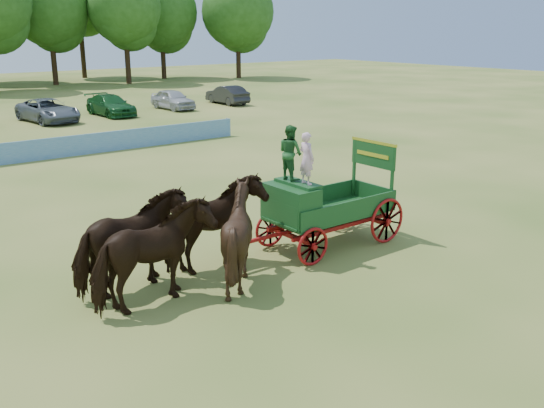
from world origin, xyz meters
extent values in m
plane|color=#A39749|center=(0.00, 0.00, 0.00)|extent=(160.00, 160.00, 0.00)
imported|color=black|center=(-2.45, -0.17, 1.25)|extent=(3.10, 1.73, 2.49)
imported|color=black|center=(-2.45, 0.93, 1.25)|extent=(3.13, 1.81, 2.49)
imported|color=black|center=(-0.05, -0.17, 1.25)|extent=(2.49, 2.27, 2.50)
imported|color=black|center=(-0.05, 0.93, 1.25)|extent=(3.11, 1.76, 2.49)
cube|color=#A81110|center=(2.15, 0.38, 0.60)|extent=(0.12, 2.00, 0.12)
cube|color=#A81110|center=(5.15, 0.38, 0.60)|extent=(0.12, 2.00, 0.12)
cube|color=#A81110|center=(3.65, -0.17, 0.72)|extent=(3.80, 0.10, 0.12)
cube|color=#A81110|center=(3.65, 0.93, 0.72)|extent=(3.80, 0.10, 0.12)
cube|color=#A81110|center=(1.25, 0.38, 0.75)|extent=(2.80, 0.09, 0.09)
cube|color=#194D23|center=(3.65, 0.38, 1.00)|extent=(3.80, 1.80, 0.10)
cube|color=#194D23|center=(3.65, -0.50, 1.30)|extent=(3.80, 0.06, 0.55)
cube|color=#194D23|center=(3.65, 1.26, 1.30)|extent=(3.80, 0.06, 0.55)
cube|color=#194D23|center=(5.53, 0.38, 1.30)|extent=(0.06, 1.80, 0.55)
cube|color=#194D23|center=(2.15, 0.38, 1.55)|extent=(0.85, 1.70, 1.05)
cube|color=#194D23|center=(2.40, 0.38, 2.12)|extent=(0.55, 1.50, 0.08)
cube|color=#194D23|center=(1.77, 0.38, 1.35)|extent=(0.10, 1.60, 0.65)
cube|color=#194D23|center=(1.95, 0.38, 1.05)|extent=(0.55, 1.60, 0.06)
cube|color=#194D23|center=(5.45, -0.42, 1.95)|extent=(0.08, 0.08, 1.80)
cube|color=#194D23|center=(5.45, 1.18, 1.95)|extent=(0.08, 0.08, 1.80)
cube|color=#194D23|center=(5.45, 0.38, 2.55)|extent=(0.07, 1.75, 0.75)
cube|color=gold|center=(5.45, 0.38, 2.95)|extent=(0.08, 1.80, 0.09)
cube|color=gold|center=(5.41, 0.38, 2.55)|extent=(0.02, 1.30, 0.12)
torus|color=#A81110|center=(2.15, -0.57, 0.55)|extent=(1.09, 0.09, 1.09)
torus|color=#A81110|center=(2.15, 1.33, 0.55)|extent=(1.09, 0.09, 1.09)
torus|color=#A81110|center=(5.15, -0.57, 0.70)|extent=(1.39, 0.09, 1.39)
torus|color=#A81110|center=(5.15, 1.33, 0.70)|extent=(1.39, 0.09, 1.39)
imported|color=#ECB4CB|center=(2.40, 0.03, 2.88)|extent=(0.35, 0.53, 1.45)
imported|color=#225D28|center=(2.40, 0.73, 2.94)|extent=(0.59, 0.76, 1.56)
cube|color=#1F69A9|center=(-1.00, 18.00, 0.53)|extent=(26.00, 0.08, 1.05)
imported|color=slate|center=(5.22, 30.35, 0.79)|extent=(3.26, 5.95, 1.58)
imported|color=#144C1E|center=(9.93, 30.67, 0.76)|extent=(2.32, 5.29, 1.51)
imported|color=#B2B2B7|center=(15.31, 30.99, 0.79)|extent=(2.00, 4.67, 1.57)
imported|color=#262628|center=(20.64, 31.18, 0.77)|extent=(1.77, 4.74, 1.55)
cylinder|color=#382314|center=(15.19, 57.83, 2.31)|extent=(0.60, 0.60, 4.62)
sphere|color=#224C14|center=(15.19, 57.83, 8.52)|extent=(8.68, 8.68, 8.68)
cylinder|color=#382314|center=(22.37, 54.13, 2.29)|extent=(0.60, 0.60, 4.59)
sphere|color=#224C14|center=(22.37, 54.13, 8.45)|extent=(8.20, 8.20, 8.20)
cylinder|color=#382314|center=(29.14, 58.24, 2.19)|extent=(0.60, 0.60, 4.38)
sphere|color=#224C14|center=(29.14, 58.24, 8.07)|extent=(8.93, 8.93, 8.93)
cylinder|color=#382314|center=(37.07, 53.02, 2.21)|extent=(0.60, 0.60, 4.43)
sphere|color=#224C14|center=(37.07, 53.02, 8.15)|extent=(9.03, 9.03, 9.03)
cylinder|color=#382314|center=(21.52, 65.43, 2.88)|extent=(0.60, 0.60, 5.77)
camera|label=1|loc=(-8.32, -12.18, 6.35)|focal=40.00mm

